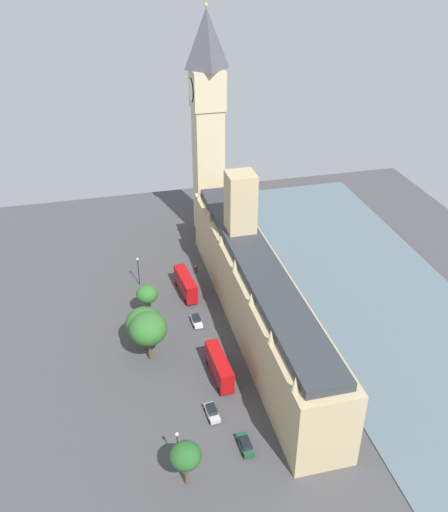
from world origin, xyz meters
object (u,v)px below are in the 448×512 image
(pedestrian_far_end, at_px, (196,269))
(street_lamp_slot_11, at_px, (177,443))
(double_decker_bus_kerbside, at_px, (186,284))
(plane_tree_corner, at_px, (185,456))
(car_silver_by_river_gate, at_px, (212,412))
(car_dark_green_opposite_hall, at_px, (245,444))
(plane_tree_leading, at_px, (144,323))
(plane_tree_midblock, at_px, (147,294))
(plane_tree_near_tower, at_px, (148,329))
(car_white_trailing, at_px, (196,321))
(parliament_building, at_px, (256,291))
(double_decker_bus_under_trees, at_px, (219,366))
(clock_tower, at_px, (208,124))
(street_lamp_slot_10, at_px, (138,266))

(pedestrian_far_end, height_order, street_lamp_slot_11, street_lamp_slot_11)
(double_decker_bus_kerbside, relative_size, plane_tree_corner, 1.34)
(car_silver_by_river_gate, xyz_separation_m, pedestrian_far_end, (-6.55, -45.43, -0.11))
(car_dark_green_opposite_hall, bearing_deg, street_lamp_slot_11, -179.90)
(pedestrian_far_end, xyz_separation_m, plane_tree_leading, (15.18, 25.34, 5.59))
(plane_tree_midblock, bearing_deg, street_lamp_slot_11, 89.18)
(plane_tree_near_tower, bearing_deg, car_white_trailing, -141.45)
(parliament_building, distance_m, double_decker_bus_under_trees, 18.40)
(parliament_building, relative_size, car_silver_by_river_gate, 16.30)
(plane_tree_corner, xyz_separation_m, plane_tree_leading, (1.98, -32.19, 0.41))
(clock_tower, distance_m, double_decker_bus_under_trees, 63.43)
(parliament_building, distance_m, plane_tree_leading, 23.14)
(clock_tower, height_order, car_white_trailing, clock_tower)
(pedestrian_far_end, relative_size, plane_tree_leading, 0.18)
(car_silver_by_river_gate, relative_size, plane_tree_corner, 0.56)
(double_decker_bus_under_trees, height_order, car_dark_green_opposite_hall, double_decker_bus_under_trees)
(double_decker_bus_kerbside, relative_size, car_silver_by_river_gate, 2.37)
(parliament_building, distance_m, street_lamp_slot_10, 29.97)
(plane_tree_midblock, bearing_deg, plane_tree_near_tower, 83.82)
(plane_tree_corner, bearing_deg, double_decker_bus_kerbside, -100.59)
(car_silver_by_river_gate, bearing_deg, pedestrian_far_end, -102.35)
(parliament_building, bearing_deg, clock_tower, -90.02)
(plane_tree_leading, xyz_separation_m, plane_tree_near_tower, (-0.47, 3.16, 0.95))
(double_decker_bus_kerbside, relative_size, pedestrian_far_end, 6.22)
(car_dark_green_opposite_hall, bearing_deg, clock_tower, 79.21)
(car_silver_by_river_gate, relative_size, street_lamp_slot_11, 0.65)
(double_decker_bus_under_trees, relative_size, car_silver_by_river_gate, 2.35)
(car_dark_green_opposite_hall, distance_m, street_lamp_slot_10, 52.50)
(street_lamp_slot_10, relative_size, street_lamp_slot_11, 1.02)
(car_silver_by_river_gate, relative_size, plane_tree_leading, 0.48)
(car_white_trailing, xyz_separation_m, plane_tree_leading, (11.18, 5.38, 5.48))
(clock_tower, distance_m, plane_tree_corner, 83.61)
(plane_tree_leading, bearing_deg, plane_tree_near_tower, 98.46)
(pedestrian_far_end, height_order, plane_tree_corner, plane_tree_corner)
(double_decker_bus_kerbside, xyz_separation_m, plane_tree_near_tower, (10.68, 20.02, 4.68))
(plane_tree_leading, xyz_separation_m, street_lamp_slot_11, (-1.39, 28.56, -1.60))
(car_white_trailing, height_order, street_lamp_slot_10, street_lamp_slot_10)
(car_white_trailing, relative_size, pedestrian_far_end, 2.44)
(parliament_building, xyz_separation_m, plane_tree_leading, (22.93, 2.52, -1.88))
(car_white_trailing, distance_m, plane_tree_near_tower, 15.13)
(street_lamp_slot_11, bearing_deg, plane_tree_leading, -87.21)
(plane_tree_near_tower, bearing_deg, street_lamp_slot_11, 92.08)
(car_silver_by_river_gate, xyz_separation_m, plane_tree_midblock, (6.68, -30.64, 4.67))
(double_decker_bus_under_trees, xyz_separation_m, plane_tree_near_tower, (11.57, -8.05, 4.68))
(pedestrian_far_end, distance_m, plane_tree_corner, 59.25)
(plane_tree_near_tower, bearing_deg, street_lamp_slot_10, -92.20)
(street_lamp_slot_10, bearing_deg, plane_tree_corner, 90.52)
(clock_tower, bearing_deg, plane_tree_corner, 74.87)
(street_lamp_slot_10, bearing_deg, plane_tree_near_tower, 87.80)
(plane_tree_near_tower, bearing_deg, plane_tree_midblock, -96.18)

